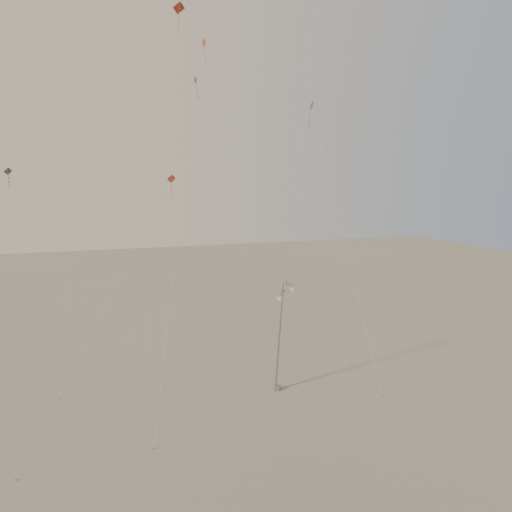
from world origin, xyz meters
name	(u,v)px	position (x,y,z in m)	size (l,w,h in m)	color
ground	(239,419)	(0.00, 0.00, 0.00)	(160.00, 160.00, 0.00)	gray
street_lamp	(281,333)	(3.94, 2.74, 4.37)	(1.63, 0.75, 8.19)	#94969C
kite_1	(187,152)	(-1.24, 10.32, 17.58)	(6.01, 16.44, 24.57)	#35302C
kite_2	(161,13)	(-2.11, 18.14, 30.69)	(2.49, 9.54, 37.33)	maroon
kite_3	(144,232)	(-5.01, 7.50, 11.52)	(10.10, 12.57, 15.80)	maroon
kite_4	(324,159)	(8.68, 5.85, 16.95)	(2.49, 8.40, 21.60)	#35302C
kite_5	(215,98)	(4.03, 23.46, 24.77)	(3.83, 9.79, 31.53)	maroon
kite_6	(1,236)	(-14.61, 9.09, 11.44)	(1.76, 7.15, 16.20)	#35302C
kite_7	(173,66)	(-1.27, 17.25, 25.95)	(5.41, 6.24, 31.96)	maroon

